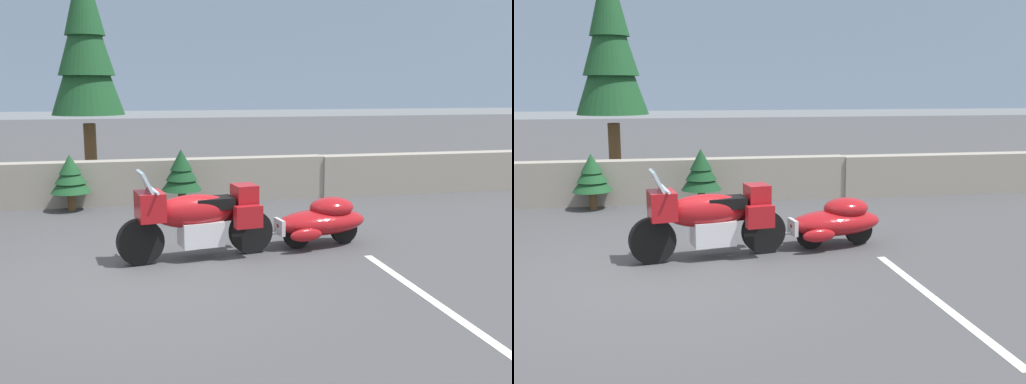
% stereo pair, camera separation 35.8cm
% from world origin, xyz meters
% --- Properties ---
extents(ground_plane, '(80.00, 80.00, 0.00)m').
position_xyz_m(ground_plane, '(0.00, 0.00, 0.00)').
color(ground_plane, '#424244').
extents(stone_guard_wall, '(24.00, 0.55, 0.93)m').
position_xyz_m(stone_guard_wall, '(-0.06, 5.08, 0.45)').
color(stone_guard_wall, gray).
rests_on(stone_guard_wall, ground).
extents(distant_ridgeline, '(240.00, 80.00, 16.00)m').
position_xyz_m(distant_ridgeline, '(0.00, 95.11, 8.00)').
color(distant_ridgeline, '#7F93AD').
rests_on(distant_ridgeline, ground).
extents(touring_motorcycle, '(2.30, 0.95, 1.33)m').
position_xyz_m(touring_motorcycle, '(0.64, 0.71, 0.62)').
color(touring_motorcycle, black).
rests_on(touring_motorcycle, ground).
extents(car_shaped_trailer, '(2.23, 0.94, 0.76)m').
position_xyz_m(car_shaped_trailer, '(2.64, 1.02, 0.41)').
color(car_shaped_trailer, black).
rests_on(car_shaped_trailer, ground).
extents(pine_tree_tall, '(1.70, 1.70, 5.53)m').
position_xyz_m(pine_tree_tall, '(-1.15, 7.13, 3.46)').
color(pine_tree_tall, brown).
rests_on(pine_tree_tall, ground).
extents(pine_sapling_near, '(0.80, 0.80, 1.14)m').
position_xyz_m(pine_sapling_near, '(-1.42, 4.61, 0.71)').
color(pine_sapling_near, brown).
rests_on(pine_sapling_near, ground).
extents(pine_sapling_farther, '(0.82, 0.82, 1.24)m').
position_xyz_m(pine_sapling_farther, '(0.76, 4.24, 0.77)').
color(pine_sapling_farther, brown).
rests_on(pine_sapling_farther, ground).
extents(parking_stripe_marker, '(0.12, 3.60, 0.01)m').
position_xyz_m(parking_stripe_marker, '(3.12, -1.50, 0.00)').
color(parking_stripe_marker, silver).
rests_on(parking_stripe_marker, ground).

